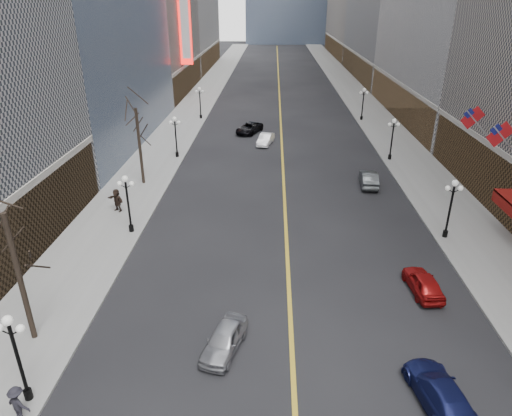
# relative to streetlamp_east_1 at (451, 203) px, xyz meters

# --- Properties ---
(sidewalk_east) EXTENTS (6.00, 230.00, 0.15)m
(sidewalk_east) POSITION_rel_streetlamp_east_1_xyz_m (2.20, 40.00, -2.83)
(sidewalk_east) COLOR gray
(sidewalk_east) RESTS_ON ground
(sidewalk_west) EXTENTS (6.00, 230.00, 0.15)m
(sidewalk_west) POSITION_rel_streetlamp_east_1_xyz_m (-25.80, 40.00, -2.83)
(sidewalk_west) COLOR gray
(sidewalk_west) RESTS_ON ground
(lane_line) EXTENTS (0.25, 200.00, 0.02)m
(lane_line) POSITION_rel_streetlamp_east_1_xyz_m (-11.80, 50.00, -2.89)
(lane_line) COLOR gold
(lane_line) RESTS_ON ground
(streetlamp_east_1) EXTENTS (1.26, 0.44, 4.52)m
(streetlamp_east_1) POSITION_rel_streetlamp_east_1_xyz_m (0.00, 0.00, 0.00)
(streetlamp_east_1) COLOR black
(streetlamp_east_1) RESTS_ON sidewalk_east
(streetlamp_east_2) EXTENTS (1.26, 0.44, 4.52)m
(streetlamp_east_2) POSITION_rel_streetlamp_east_1_xyz_m (0.00, 18.00, 0.00)
(streetlamp_east_2) COLOR black
(streetlamp_east_2) RESTS_ON sidewalk_east
(streetlamp_east_3) EXTENTS (1.26, 0.44, 4.52)m
(streetlamp_east_3) POSITION_rel_streetlamp_east_1_xyz_m (0.00, 36.00, 0.00)
(streetlamp_east_3) COLOR black
(streetlamp_east_3) RESTS_ON sidewalk_east
(streetlamp_west_0) EXTENTS (1.26, 0.44, 4.52)m
(streetlamp_west_0) POSITION_rel_streetlamp_east_1_xyz_m (-23.60, -16.00, 0.00)
(streetlamp_west_0) COLOR black
(streetlamp_west_0) RESTS_ON sidewalk_west
(streetlamp_west_1) EXTENTS (1.26, 0.44, 4.52)m
(streetlamp_west_1) POSITION_rel_streetlamp_east_1_xyz_m (-23.60, 0.00, 0.00)
(streetlamp_west_1) COLOR black
(streetlamp_west_1) RESTS_ON sidewalk_west
(streetlamp_west_2) EXTENTS (1.26, 0.44, 4.52)m
(streetlamp_west_2) POSITION_rel_streetlamp_east_1_xyz_m (-23.60, 18.00, 0.00)
(streetlamp_west_2) COLOR black
(streetlamp_west_2) RESTS_ON sidewalk_west
(streetlamp_west_3) EXTENTS (1.26, 0.44, 4.52)m
(streetlamp_west_3) POSITION_rel_streetlamp_east_1_xyz_m (-23.60, 36.00, 0.00)
(streetlamp_west_3) COLOR black
(streetlamp_west_3) RESTS_ON sidewalk_west
(flag_4) EXTENTS (2.87, 0.12, 2.87)m
(flag_4) POSITION_rel_streetlamp_east_1_xyz_m (3.51, 2.00, 4.39)
(flag_4) COLOR #B2B2B7
(flag_4) RESTS_ON ground
(flag_5) EXTENTS (2.87, 0.12, 2.87)m
(flag_5) POSITION_rel_streetlamp_east_1_xyz_m (3.51, 7.00, 4.39)
(flag_5) COLOR #B2B2B7
(flag_5) RESTS_ON ground
(theatre_marquee) EXTENTS (2.00, 0.55, 12.00)m
(theatre_marquee) POSITION_rel_streetlamp_east_1_xyz_m (-27.68, 50.00, 9.10)
(theatre_marquee) COLOR red
(theatre_marquee) RESTS_ON ground
(tree_west_near) EXTENTS (3.60, 3.60, 7.92)m
(tree_west_near) POSITION_rel_streetlamp_east_1_xyz_m (-25.30, -12.00, 3.34)
(tree_west_near) COLOR #2D231C
(tree_west_near) RESTS_ON sidewalk_west
(tree_west_far) EXTENTS (3.60, 3.60, 7.92)m
(tree_west_far) POSITION_rel_streetlamp_east_1_xyz_m (-25.30, 10.00, 3.34)
(tree_west_far) COLOR #2D231C
(tree_west_far) RESTS_ON sidewalk_west
(car_nb_near) EXTENTS (2.55, 4.14, 1.32)m
(car_nb_near) POSITION_rel_streetlamp_east_1_xyz_m (-15.23, -12.43, -2.24)
(car_nb_near) COLOR #9FA0A6
(car_nb_near) RESTS_ON ground
(car_nb_mid) EXTENTS (2.22, 4.22, 1.32)m
(car_nb_mid) POSITION_rel_streetlamp_east_1_xyz_m (-13.80, 23.50, -2.24)
(car_nb_mid) COLOR white
(car_nb_mid) RESTS_ON ground
(car_nb_far) EXTENTS (3.93, 5.32, 1.34)m
(car_nb_far) POSITION_rel_streetlamp_east_1_xyz_m (-16.05, 28.64, -2.23)
(car_nb_far) COLOR black
(car_nb_far) RESTS_ON ground
(car_sb_near) EXTENTS (2.59, 4.82, 1.33)m
(car_sb_near) POSITION_rel_streetlamp_east_1_xyz_m (-5.46, -15.49, -2.24)
(car_sb_near) COLOR #13194A
(car_sb_near) RESTS_ON ground
(car_sb_mid) EXTENTS (1.87, 3.96, 1.31)m
(car_sb_mid) POSITION_rel_streetlamp_east_1_xyz_m (-3.69, -6.96, -2.25)
(car_sb_mid) COLOR #9D1111
(car_sb_mid) RESTS_ON ground
(car_sb_far) EXTENTS (1.86, 4.37, 1.40)m
(car_sb_far) POSITION_rel_streetlamp_east_1_xyz_m (-3.73, 10.42, -2.20)
(car_sb_far) COLOR #44494B
(car_sb_far) RESTS_ON ground
(ped_west_walk) EXTENTS (1.16, 0.76, 1.67)m
(ped_west_walk) POSITION_rel_streetlamp_east_1_xyz_m (-23.40, -17.03, -1.92)
(ped_west_walk) COLOR black
(ped_west_walk) RESTS_ON sidewalk_west
(ped_west_far) EXTENTS (1.79, 1.44, 1.95)m
(ped_west_far) POSITION_rel_streetlamp_east_1_xyz_m (-25.77, 3.60, -1.78)
(ped_west_far) COLOR black
(ped_west_far) RESTS_ON sidewalk_west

